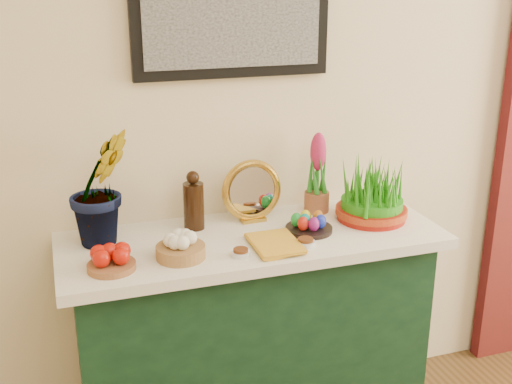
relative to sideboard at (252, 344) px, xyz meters
The scene contains 13 objects.
sideboard is the anchor object (origin of this frame).
tablecloth 0.45m from the sideboard, ahead, with size 1.40×0.55×0.04m, color white.
hyacinth_green 0.91m from the sideboard, 169.99° to the left, with size 0.27×0.23×0.55m, color #277F23.
apple_bowl 0.73m from the sideboard, 165.07° to the right, with size 0.18×0.18×0.08m.
garlic_basket 0.59m from the sideboard, 157.37° to the right, with size 0.21×0.21×0.09m.
vinegar_cruet 0.61m from the sideboard, 146.82° to the left, with size 0.08×0.08×0.22m.
mirror 0.60m from the sideboard, 71.98° to the left, with size 0.24×0.07×0.24m.
book 0.50m from the sideboard, 106.13° to the right, with size 0.15×0.22×0.03m, color gold.
spice_dish_left 0.51m from the sideboard, 118.91° to the right, with size 0.06×0.06×0.03m.
spice_dish_right 0.52m from the sideboard, 47.07° to the right, with size 0.07×0.07×0.03m.
egg_plate 0.54m from the sideboard, 11.88° to the right, with size 0.20×0.20×0.07m.
hyacinth_pink 0.70m from the sideboard, 24.36° to the left, with size 0.10×0.10×0.32m.
wheatgrass_sabzeh 0.74m from the sideboard, ahead, with size 0.28×0.28×0.22m.
Camera 1 is at (-1.08, -0.06, 1.81)m, focal length 45.00 mm.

